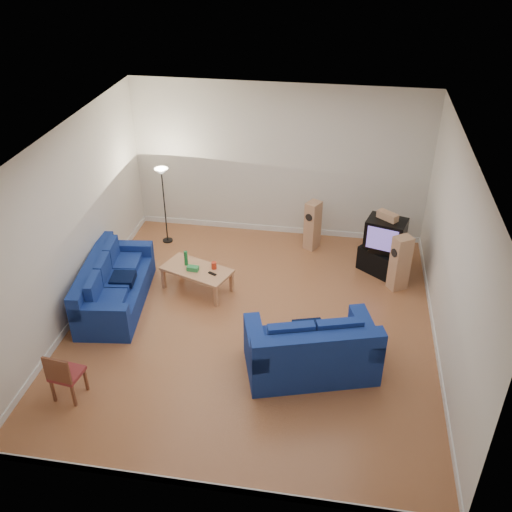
% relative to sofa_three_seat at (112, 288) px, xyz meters
% --- Properties ---
extents(room, '(6.01, 6.51, 3.21)m').
position_rel_sofa_three_seat_xyz_m(room, '(2.51, -0.18, 1.23)').
color(room, brown).
rests_on(room, ground).
extents(sofa_three_seat, '(1.22, 2.29, 0.84)m').
position_rel_sofa_three_seat_xyz_m(sofa_three_seat, '(0.00, 0.00, 0.00)').
color(sofa_three_seat, navy).
rests_on(sofa_three_seat, ground).
extents(sofa_loveseat, '(2.13, 1.57, 0.95)m').
position_rel_sofa_three_seat_xyz_m(sofa_loveseat, '(3.57, -1.16, 0.05)').
color(sofa_loveseat, navy).
rests_on(sofa_loveseat, ground).
extents(coffee_table, '(1.38, 1.01, 0.45)m').
position_rel_sofa_three_seat_xyz_m(coffee_table, '(1.36, 0.65, 0.08)').
color(coffee_table, tan).
rests_on(coffee_table, ground).
extents(bottle, '(0.08, 0.08, 0.28)m').
position_rel_sofa_three_seat_xyz_m(bottle, '(1.14, 0.75, 0.28)').
color(bottle, '#197233').
rests_on(bottle, coffee_table).
extents(tissue_box, '(0.21, 0.13, 0.08)m').
position_rel_sofa_three_seat_xyz_m(tissue_box, '(1.30, 0.59, 0.18)').
color(tissue_box, green).
rests_on(tissue_box, coffee_table).
extents(red_canister, '(0.12, 0.12, 0.13)m').
position_rel_sofa_three_seat_xyz_m(red_canister, '(1.66, 0.70, 0.20)').
color(red_canister, red).
rests_on(red_canister, coffee_table).
extents(remote, '(0.16, 0.12, 0.02)m').
position_rel_sofa_three_seat_xyz_m(remote, '(1.67, 0.52, 0.15)').
color(remote, black).
rests_on(remote, coffee_table).
extents(tv_stand, '(0.89, 0.82, 0.48)m').
position_rel_sofa_three_seat_xyz_m(tv_stand, '(4.65, 1.80, -0.07)').
color(tv_stand, black).
rests_on(tv_stand, ground).
extents(av_receiver, '(0.50, 0.45, 0.10)m').
position_rel_sofa_three_seat_xyz_m(av_receiver, '(4.63, 1.77, 0.21)').
color(av_receiver, black).
rests_on(av_receiver, tv_stand).
extents(television, '(0.82, 0.69, 0.54)m').
position_rel_sofa_three_seat_xyz_m(television, '(4.68, 1.80, 0.53)').
color(television, black).
rests_on(television, av_receiver).
extents(centre_speaker, '(0.40, 0.37, 0.14)m').
position_rel_sofa_three_seat_xyz_m(centre_speaker, '(4.68, 1.84, 0.87)').
color(centre_speaker, tan).
rests_on(centre_speaker, television).
extents(speaker_left, '(0.35, 0.38, 1.02)m').
position_rel_sofa_three_seat_xyz_m(speaker_left, '(3.29, 2.51, 0.20)').
color(speaker_left, tan).
rests_on(speaker_left, ground).
extents(speaker_right, '(0.40, 0.38, 1.06)m').
position_rel_sofa_three_seat_xyz_m(speaker_right, '(4.96, 1.31, 0.22)').
color(speaker_right, tan).
rests_on(speaker_right, ground).
extents(floor_lamp, '(0.28, 0.28, 1.64)m').
position_rel_sofa_three_seat_xyz_m(floor_lamp, '(0.29, 2.27, 1.04)').
color(floor_lamp, black).
rests_on(floor_lamp, ground).
extents(dining_chair, '(0.44, 0.44, 0.83)m').
position_rel_sofa_three_seat_xyz_m(dining_chair, '(0.21, -2.29, 0.15)').
color(dining_chair, brown).
rests_on(dining_chair, ground).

